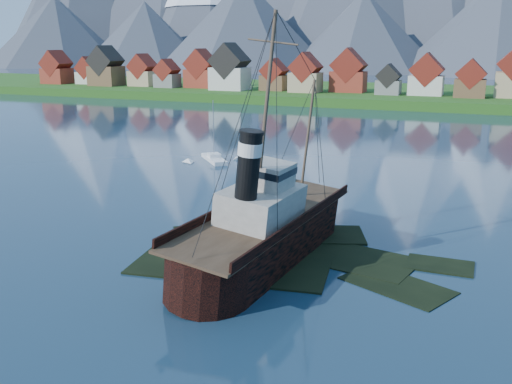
% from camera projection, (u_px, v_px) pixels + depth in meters
% --- Properties ---
extents(ground, '(1400.00, 1400.00, 0.00)m').
position_uv_depth(ground, '(269.00, 262.00, 53.70)').
color(ground, '#183044').
rests_on(ground, ground).
extents(shoal, '(31.71, 21.24, 1.14)m').
position_uv_depth(shoal, '(294.00, 260.00, 55.07)').
color(shoal, black).
rests_on(shoal, ground).
extents(shore_bank, '(600.00, 80.00, 3.20)m').
position_uv_depth(shore_bank, '(435.00, 100.00, 206.17)').
color(shore_bank, '#244714').
rests_on(shore_bank, ground).
extents(seawall, '(600.00, 2.50, 2.00)m').
position_uv_depth(seawall, '(424.00, 111.00, 172.09)').
color(seawall, '#3F3D38').
rests_on(seawall, ground).
extents(town, '(250.96, 16.69, 17.30)m').
position_uv_depth(town, '(334.00, 75.00, 199.91)').
color(town, maroon).
rests_on(town, ground).
extents(tugboat_wreck, '(7.02, 30.23, 23.95)m').
position_uv_depth(tugboat_wreck, '(268.00, 225.00, 54.77)').
color(tugboat_wreck, black).
rests_on(tugboat_wreck, ground).
extents(sailboat_a, '(7.69, 8.28, 11.05)m').
position_uv_depth(sailboat_a, '(214.00, 159.00, 99.63)').
color(sailboat_a, white).
rests_on(sailboat_a, ground).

